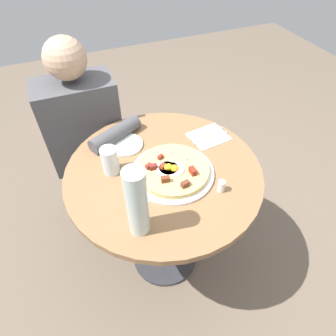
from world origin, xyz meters
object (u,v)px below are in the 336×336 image
(bread_plate, at_px, (125,145))
(pizza_plate, at_px, (173,172))
(water_glass, at_px, (110,161))
(water_bottle, at_px, (137,203))
(fork, at_px, (211,138))
(breakfast_pizza, at_px, (172,170))
(salt_shaker, at_px, (221,186))
(person_seated, at_px, (89,150))
(dining_table, at_px, (164,196))
(knife, at_px, (206,134))

(bread_plate, bearing_deg, pizza_plate, -61.61)
(pizza_plate, bearing_deg, water_glass, 154.75)
(bread_plate, height_order, water_bottle, water_bottle)
(fork, bearing_deg, water_bottle, -150.96)
(breakfast_pizza, bearing_deg, salt_shaker, -47.49)
(person_seated, relative_size, salt_shaker, 22.54)
(dining_table, relative_size, water_glass, 6.91)
(fork, bearing_deg, person_seated, 134.73)
(dining_table, xyz_separation_m, water_glass, (-0.20, 0.07, 0.24))
(fork, height_order, water_bottle, water_bottle)
(pizza_plate, bearing_deg, breakfast_pizza, -143.61)
(bread_plate, bearing_deg, dining_table, -63.10)
(bread_plate, height_order, knife, bread_plate)
(dining_table, distance_m, water_bottle, 0.43)
(bread_plate, distance_m, knife, 0.38)
(person_seated, bearing_deg, dining_table, -63.69)
(person_seated, height_order, knife, person_seated)
(knife, height_order, water_glass, water_glass)
(person_seated, xyz_separation_m, knife, (0.52, -0.37, 0.24))
(person_seated, distance_m, breakfast_pizza, 0.67)
(water_glass, bearing_deg, bread_plate, 54.14)
(person_seated, xyz_separation_m, fork, (0.53, -0.41, 0.24))
(bread_plate, xyz_separation_m, fork, (0.38, -0.10, 0.00))
(pizza_plate, distance_m, fork, 0.28)
(fork, relative_size, salt_shaker, 3.58)
(knife, height_order, water_bottle, water_bottle)
(water_bottle, bearing_deg, breakfast_pizza, 44.12)
(water_glass, bearing_deg, pizza_plate, -25.25)
(knife, xyz_separation_m, water_bottle, (-0.45, -0.37, 0.13))
(person_seated, height_order, fork, person_seated)
(water_glass, xyz_separation_m, salt_shaker, (0.36, -0.26, -0.03))
(fork, relative_size, water_glass, 1.52)
(breakfast_pizza, xyz_separation_m, knife, (0.25, 0.17, -0.02))
(dining_table, height_order, fork, fork)
(water_glass, xyz_separation_m, water_bottle, (0.02, -0.30, 0.08))
(pizza_plate, bearing_deg, salt_shaker, -48.14)
(pizza_plate, bearing_deg, person_seated, 117.01)
(water_bottle, xyz_separation_m, salt_shaker, (0.34, 0.04, -0.11))
(person_seated, height_order, breakfast_pizza, person_seated)
(person_seated, height_order, water_glass, person_seated)
(breakfast_pizza, height_order, fork, breakfast_pizza)
(dining_table, bearing_deg, person_seated, 116.31)
(fork, bearing_deg, dining_table, -167.17)
(fork, bearing_deg, pizza_plate, -158.52)
(person_seated, bearing_deg, bread_plate, -64.09)
(pizza_plate, relative_size, bread_plate, 2.15)
(dining_table, relative_size, water_bottle, 2.93)
(dining_table, xyz_separation_m, bread_plate, (-0.10, 0.20, 0.18))
(dining_table, bearing_deg, bread_plate, 116.90)
(dining_table, distance_m, salt_shaker, 0.32)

